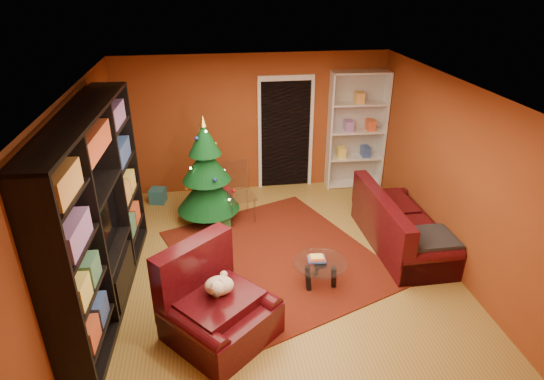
{
  "coord_description": "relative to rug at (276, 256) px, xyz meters",
  "views": [
    {
      "loc": [
        -0.85,
        -5.42,
        3.9
      ],
      "look_at": [
        0.0,
        0.4,
        1.05
      ],
      "focal_mm": 30.0,
      "sensor_mm": 36.0,
      "label": 1
    }
  ],
  "objects": [
    {
      "name": "coffee_table",
      "position": [
        0.48,
        -0.74,
        0.18
      ],
      "size": [
        0.78,
        0.78,
        0.46
      ],
      "primitive_type": null,
      "rotation": [
        0.0,
        0.0,
        -0.07
      ],
      "color": "gray",
      "rests_on": "rug"
    },
    {
      "name": "wall_back",
      "position": [
        -0.04,
        2.53,
        1.29
      ],
      "size": [
        5.0,
        0.05,
        2.6
      ],
      "primitive_type": "cube",
      "color": "brown",
      "rests_on": "ground"
    },
    {
      "name": "armchair",
      "position": [
        -0.89,
        -1.53,
        0.45
      ],
      "size": [
        1.64,
        1.64,
        0.91
      ],
      "primitive_type": null,
      "rotation": [
        0.0,
        0.0,
        0.71
      ],
      "color": "#33070C",
      "rests_on": "rug"
    },
    {
      "name": "acrylic_chair",
      "position": [
        -0.44,
        1.2,
        0.46
      ],
      "size": [
        0.58,
        0.62,
        0.93
      ],
      "primitive_type": null,
      "rotation": [
        0.0,
        0.0,
        0.23
      ],
      "color": "#66605B",
      "rests_on": "rug"
    },
    {
      "name": "gift_box_red",
      "position": [
        -0.66,
        2.03,
        0.11
      ],
      "size": [
        0.29,
        0.29,
        0.23
      ],
      "primitive_type": "cube",
      "rotation": [
        0.0,
        0.0,
        0.34
      ],
      "color": "#A7182D",
      "rests_on": "floor"
    },
    {
      "name": "gift_box_teal",
      "position": [
        -1.9,
        2.1,
        0.13
      ],
      "size": [
        0.32,
        0.32,
        0.27
      ],
      "primitive_type": "cube",
      "rotation": [
        0.0,
        0.0,
        -0.23
      ],
      "color": "#22606F",
      "rests_on": "floor"
    },
    {
      "name": "sofa",
      "position": [
        1.98,
        0.05,
        0.43
      ],
      "size": [
        0.95,
        2.08,
        0.89
      ],
      "primitive_type": null,
      "rotation": [
        0.0,
        0.0,
        1.58
      ],
      "color": "#33070C",
      "rests_on": "rug"
    },
    {
      "name": "dog",
      "position": [
        -0.88,
        -1.46,
        0.67
      ],
      "size": [
        0.5,
        0.49,
        0.3
      ],
      "primitive_type": null,
      "rotation": [
        0.0,
        0.0,
        0.71
      ],
      "color": "beige",
      "rests_on": "armchair"
    },
    {
      "name": "doorway",
      "position": [
        0.56,
        2.49,
        1.04
      ],
      "size": [
        1.06,
        0.6,
        2.16
      ],
      "primitive_type": null,
      "color": "black",
      "rests_on": "floor"
    },
    {
      "name": "ceiling",
      "position": [
        -0.04,
        -0.24,
        2.62
      ],
      "size": [
        5.0,
        5.5,
        0.05
      ],
      "primitive_type": "cube",
      "color": "silver",
      "rests_on": "wall_back"
    },
    {
      "name": "floor",
      "position": [
        -0.04,
        -0.24,
        -0.03
      ],
      "size": [
        5.0,
        5.5,
        0.05
      ],
      "primitive_type": "cube",
      "color": "olive",
      "rests_on": "ground"
    },
    {
      "name": "media_unit",
      "position": [
        -2.32,
        -0.58,
        1.23
      ],
      "size": [
        0.64,
        3.26,
        2.48
      ],
      "primitive_type": null,
      "rotation": [
        0.0,
        0.0,
        -0.05
      ],
      "color": "black",
      "rests_on": "floor"
    },
    {
      "name": "christmas_tree",
      "position": [
        -0.97,
        1.28,
        0.9
      ],
      "size": [
        1.23,
        1.23,
        1.87
      ],
      "primitive_type": null,
      "rotation": [
        0.0,
        0.0,
        -0.2
      ],
      "color": "#083B15",
      "rests_on": "floor"
    },
    {
      "name": "white_bookshelf",
      "position": [
        1.91,
        2.33,
        1.12
      ],
      "size": [
        1.09,
        0.43,
        2.32
      ],
      "primitive_type": null,
      "rotation": [
        0.0,
        0.0,
        -0.05
      ],
      "color": "white",
      "rests_on": "floor"
    },
    {
      "name": "gift_box_green",
      "position": [
        -0.77,
        1.05,
        0.11
      ],
      "size": [
        0.28,
        0.28,
        0.24
      ],
      "primitive_type": "cube",
      "rotation": [
        0.0,
        0.0,
        0.19
      ],
      "color": "#2A7331",
      "rests_on": "floor"
    },
    {
      "name": "wall_right",
      "position": [
        2.48,
        -0.24,
        1.29
      ],
      "size": [
        0.05,
        5.5,
        2.6
      ],
      "primitive_type": "cube",
      "color": "brown",
      "rests_on": "ground"
    },
    {
      "name": "rug",
      "position": [
        0.0,
        0.0,
        0.0
      ],
      "size": [
        3.61,
        3.85,
        0.02
      ],
      "primitive_type": "cube",
      "rotation": [
        0.0,
        0.0,
        0.38
      ],
      "color": "#591A0D",
      "rests_on": "floor"
    },
    {
      "name": "wall_left",
      "position": [
        -2.57,
        -0.24,
        1.29
      ],
      "size": [
        0.05,
        5.5,
        2.6
      ],
      "primitive_type": "cube",
      "color": "brown",
      "rests_on": "ground"
    }
  ]
}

